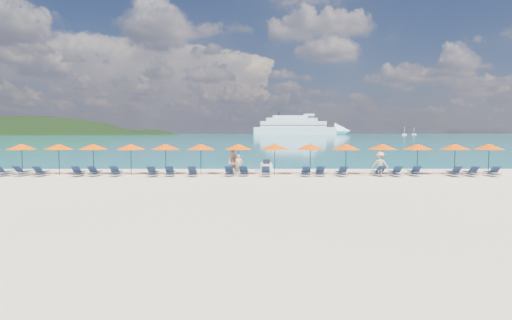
{
  "coord_description": "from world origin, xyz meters",
  "views": [
    {
      "loc": [
        -0.09,
        -25.58,
        3.04
      ],
      "look_at": [
        0.0,
        3.0,
        1.2
      ],
      "focal_mm": 30.0,
      "sensor_mm": 36.0,
      "label": 1
    }
  ],
  "objects": [
    {
      "name": "ground",
      "position": [
        0.0,
        0.0,
        0.0
      ],
      "size": [
        1400.0,
        1400.0,
        0.0
      ],
      "primitive_type": "plane",
      "color": "beige"
    },
    {
      "name": "jetski",
      "position": [
        0.84,
        8.22,
        0.36
      ],
      "size": [
        0.92,
        2.44,
        0.87
      ],
      "rotation": [
        0.0,
        0.0,
        -0.0
      ],
      "color": "white",
      "rests_on": "ground"
    },
    {
      "name": "umbrella_4",
      "position": [
        -6.57,
        5.49,
        2.02
      ],
      "size": [
        2.1,
        2.1,
        2.28
      ],
      "color": "black",
      "rests_on": "ground"
    },
    {
      "name": "umbrella_7",
      "position": [
        1.36,
        5.35,
        2.02
      ],
      "size": [
        2.1,
        2.1,
        2.28
      ],
      "color": "black",
      "rests_on": "ground"
    },
    {
      "name": "lounger_8",
      "position": [
        -4.41,
        4.01,
        0.24
      ],
      "size": [
        0.74,
        1.74,
        0.66
      ],
      "rotation": [
        0.0,
        0.0,
        0.07
      ],
      "color": "silver",
      "rests_on": "ground"
    },
    {
      "name": "umbrella_3",
      "position": [
        -9.04,
        5.29,
        2.02
      ],
      "size": [
        2.1,
        2.1,
        2.28
      ],
      "color": "black",
      "rests_on": "ground"
    },
    {
      "name": "lounger_5",
      "position": [
        -9.76,
        4.15,
        0.24
      ],
      "size": [
        0.76,
        1.75,
        0.66
      ],
      "rotation": [
        0.0,
        0.0,
        0.09
      ],
      "color": "silver",
      "rests_on": "ground"
    },
    {
      "name": "lounger_2",
      "position": [
        -14.93,
        4.01,
        0.24
      ],
      "size": [
        0.67,
        1.72,
        0.66
      ],
      "rotation": [
        0.0,
        0.0,
        0.03
      ],
      "color": "silver",
      "rests_on": "ground"
    },
    {
      "name": "beachgoer_b",
      "position": [
        -1.61,
        4.85,
        0.89
      ],
      "size": [
        1.0,
        0.85,
        1.78
      ],
      "primitive_type": "imported",
      "rotation": [
        0.0,
        0.0,
        -0.5
      ],
      "color": "#DBAE88",
      "rests_on": "ground"
    },
    {
      "name": "lounger_1",
      "position": [
        -16.37,
        4.3,
        0.24
      ],
      "size": [
        0.79,
        1.75,
        0.66
      ],
      "rotation": [
        0.0,
        0.0,
        -0.1
      ],
      "color": "silver",
      "rests_on": "ground"
    },
    {
      "name": "umbrella_13",
      "position": [
        17.02,
        5.49,
        2.02
      ],
      "size": [
        2.1,
        2.1,
        2.28
      ],
      "color": "black",
      "rests_on": "ground"
    },
    {
      "name": "headland_small",
      "position": [
        -150.0,
        560.0,
        -35.0
      ],
      "size": [
        162.0,
        126.0,
        85.5
      ],
      "color": "black",
      "rests_on": "ground"
    },
    {
      "name": "lounger_14",
      "position": [
        5.93,
        3.98,
        0.24
      ],
      "size": [
        0.74,
        1.74,
        0.66
      ],
      "rotation": [
        0.0,
        0.0,
        0.07
      ],
      "color": "silver",
      "rests_on": "ground"
    },
    {
      "name": "lounger_13",
      "position": [
        4.46,
        4.09,
        0.24
      ],
      "size": [
        0.75,
        1.74,
        0.66
      ],
      "rotation": [
        0.0,
        0.0,
        -0.08
      ],
      "color": "silver",
      "rests_on": "ground"
    },
    {
      "name": "umbrella_2",
      "position": [
        -11.84,
        5.48,
        2.02
      ],
      "size": [
        2.1,
        2.1,
        2.28
      ],
      "color": "black",
      "rests_on": "ground"
    },
    {
      "name": "cruise_ship",
      "position": [
        66.75,
        567.01,
        9.84
      ],
      "size": [
        136.93,
        30.22,
        37.82
      ],
      "rotation": [
        0.0,
        0.0,
        0.06
      ],
      "color": "white",
      "rests_on": "ground"
    },
    {
      "name": "lounger_7",
      "position": [
        -5.99,
        4.11,
        0.24
      ],
      "size": [
        0.77,
        1.75,
        0.66
      ],
      "rotation": [
        0.0,
        0.0,
        0.09
      ],
      "color": "silver",
      "rests_on": "ground"
    },
    {
      "name": "lounger_4",
      "position": [
        -11.27,
        4.21,
        0.24
      ],
      "size": [
        0.68,
        1.72,
        0.66
      ],
      "rotation": [
        0.0,
        0.0,
        0.03
      ],
      "color": "silver",
      "rests_on": "ground"
    },
    {
      "name": "lounger_17",
      "position": [
        11.14,
        4.32,
        0.24
      ],
      "size": [
        0.73,
        1.74,
        0.66
      ],
      "rotation": [
        0.0,
        0.0,
        -0.06
      ],
      "color": "silver",
      "rests_on": "ground"
    },
    {
      "name": "lounger_9",
      "position": [
        -1.85,
        4.2,
        0.24
      ],
      "size": [
        0.67,
        1.72,
        0.66
      ],
      "rotation": [
        0.0,
        0.0,
        -0.03
      ],
      "color": "silver",
      "rests_on": "ground"
    },
    {
      "name": "sailboat_far",
      "position": [
        219.57,
        563.73,
        1.09
      ],
      "size": [
        5.79,
        1.93,
        10.61
      ],
      "color": "white",
      "rests_on": "ground"
    },
    {
      "name": "lounger_20",
      "position": [
        16.42,
        3.95,
        0.24
      ],
      "size": [
        0.79,
        1.75,
        0.66
      ],
      "rotation": [
        0.0,
        0.0,
        -0.1
      ],
      "color": "silver",
      "rests_on": "ground"
    },
    {
      "name": "lounger_12",
      "position": [
        3.44,
        3.99,
        0.24
      ],
      "size": [
        0.66,
        1.71,
        0.66
      ],
      "rotation": [
        0.0,
        0.0,
        -0.02
      ],
      "color": "silver",
      "rests_on": "ground"
    },
    {
      "name": "beachgoer_c",
      "position": [
        8.63,
        3.95,
        0.85
      ],
      "size": [
        1.2,
        0.8,
        1.71
      ],
      "primitive_type": "imported",
      "rotation": [
        0.0,
        0.0,
        2.86
      ],
      "color": "#DBAE88",
      "rests_on": "ground"
    },
    {
      "name": "sailboat_near",
      "position": [
        175.34,
        475.06,
        1.04
      ],
      "size": [
        5.51,
        1.84,
        10.1
      ],
      "color": "white",
      "rests_on": "ground"
    },
    {
      "name": "lounger_16",
      "position": [
        9.7,
        4.04,
        0.24
      ],
      "size": [
        0.63,
        1.7,
        0.66
      ],
      "rotation": [
        0.0,
        0.0,
        0.0
      ],
      "color": "silver",
      "rests_on": "ground"
    },
    {
      "name": "umbrella_10",
      "position": [
        9.19,
        5.39,
        2.02
      ],
      "size": [
        2.1,
        2.1,
        2.28
      ],
      "color": "black",
      "rests_on": "ground"
    },
    {
      "name": "umbrella_1",
      "position": [
        -14.32,
        5.44,
        2.02
      ],
      "size": [
        2.1,
        2.1,
        2.28
      ],
      "color": "black",
      "rests_on": "ground"
    },
    {
      "name": "lounger_6",
      "position": [
        -7.14,
        3.98,
        0.24
      ],
      "size": [
        0.63,
        1.7,
        0.66
      ],
      "rotation": [
        0.0,
        0.0,
        0.01
      ],
      "color": "silver",
      "rests_on": "ground"
    },
    {
      "name": "umbrella_9",
      "position": [
        6.51,
        5.22,
        2.02
      ],
      "size": [
        2.1,
        2.1,
        2.28
      ],
      "color": "black",
      "rests_on": "ground"
    },
    {
      "name": "lounger_11",
      "position": [
        0.7,
        4.02,
        0.24
      ],
      "size": [
        0.72,
        1.73,
        0.66
      ],
      "rotation": [
        0.0,
        0.0,
        -0.06
      ],
      "color": "silver",
      "rests_on": "ground"
    },
    {
      "name": "lounger_18",
      "position": [
        13.75,
        3.97,
        0.24
      ],
      "size": [
        0.63,
        1.7,
        0.66
      ],
      "rotation": [
        0.0,
        0.0,
        -0.01
      ],
      "color": "silver",
      "rests_on": "ground"
    },
    {
      "name": "headland_main",
      "position": [
        -300.0,
        540.0,
        -38.0
      ],
      "size": [
        374.0,
        242.0,
        126.5
      ],
      "color": "black",
      "rests_on": "ground"
    },
    {
      "name": "lounger_15",
      "position": [
        8.59,
        4.3,
        0.24
      ],
      "size": [
        0.78,
        1.75,
        0.66
      ],
      "rotation": [
        0.0,
        0.0,
        0.09
      ],
      "color": "silver",
      "rests_on": "ground"
    },
    {
      "name": "umbrella_12",
      "position": [
        14.42,
        5.24,
        2.02
      ],
      "size": [
        2.1,
        2.1,
        2.28
      ],
      "color": "black",
      "rests_on": "ground"
    },
    {
      "name": "beachgoer_a",
      "position": [
        -1.2,
        4.51,
        0.76
      ],
      "size": [
        0.65,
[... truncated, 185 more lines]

